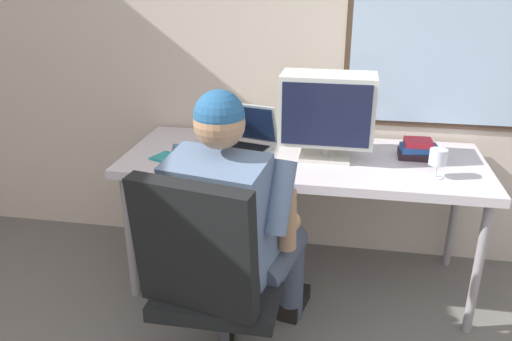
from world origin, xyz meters
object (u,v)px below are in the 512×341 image
object	(u,v)px
office_chair	(209,274)
book_stack	(418,150)
desk	(302,166)
cd_case	(168,158)
laptop	(240,137)
person_seated	(235,223)
wine_glass	(438,159)
crt_monitor	(327,110)

from	to	relation	value
office_chair	book_stack	size ratio (longest dim) A/B	4.85
desk	cd_case	distance (m)	0.68
laptop	book_stack	size ratio (longest dim) A/B	2.07
office_chair	laptop	size ratio (longest dim) A/B	2.34
person_seated	book_stack	size ratio (longest dim) A/B	6.12
desk	book_stack	distance (m)	0.58
person_seated	book_stack	world-z (taller)	person_seated
office_chair	person_seated	world-z (taller)	person_seated
book_stack	laptop	bearing A→B (deg)	180.00
wine_glass	book_stack	size ratio (longest dim) A/B	0.68
office_chair	book_stack	world-z (taller)	office_chair
office_chair	laptop	world-z (taller)	office_chair
office_chair	book_stack	xyz separation A→B (m)	(0.84, 0.91, 0.23)
crt_monitor	wine_glass	xyz separation A→B (m)	(0.51, -0.17, -0.16)
laptop	wine_glass	bearing A→B (deg)	-14.48
cd_case	office_chair	bearing A→B (deg)	-60.44
wine_glass	person_seated	bearing A→B (deg)	-153.66
desk	crt_monitor	distance (m)	0.32
desk	cd_case	xyz separation A→B (m)	(-0.66, -0.15, 0.06)
laptop	crt_monitor	bearing A→B (deg)	-10.22
desk	wine_glass	size ratio (longest dim) A/B	13.27
office_chair	crt_monitor	world-z (taller)	crt_monitor
laptop	cd_case	distance (m)	0.40
crt_monitor	office_chair	bearing A→B (deg)	-114.59
person_seated	wine_glass	xyz separation A→B (m)	(0.84, 0.42, 0.18)
book_stack	office_chair	bearing A→B (deg)	-132.54
office_chair	laptop	distance (m)	0.95
office_chair	book_stack	distance (m)	1.26
office_chair	crt_monitor	bearing A→B (deg)	65.41
person_seated	laptop	bearing A→B (deg)	100.02
laptop	book_stack	distance (m)	0.91
crt_monitor	wine_glass	size ratio (longest dim) A/B	3.36
laptop	cd_case	world-z (taller)	laptop
book_stack	person_seated	bearing A→B (deg)	-139.96
desk	crt_monitor	world-z (taller)	crt_monitor
book_stack	wine_glass	bearing A→B (deg)	-78.32
laptop	cd_case	bearing A→B (deg)	-144.31
desk	wine_glass	distance (m)	0.66
wine_glass	cd_case	size ratio (longest dim) A/B	0.76
person_seated	crt_monitor	distance (m)	0.75
laptop	person_seated	bearing A→B (deg)	-79.98
desk	book_stack	world-z (taller)	book_stack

